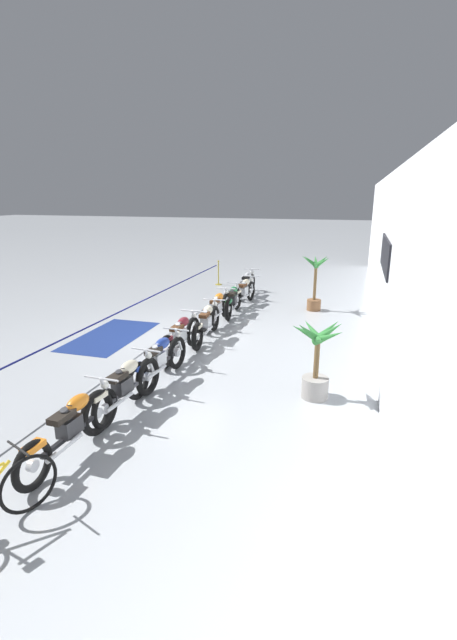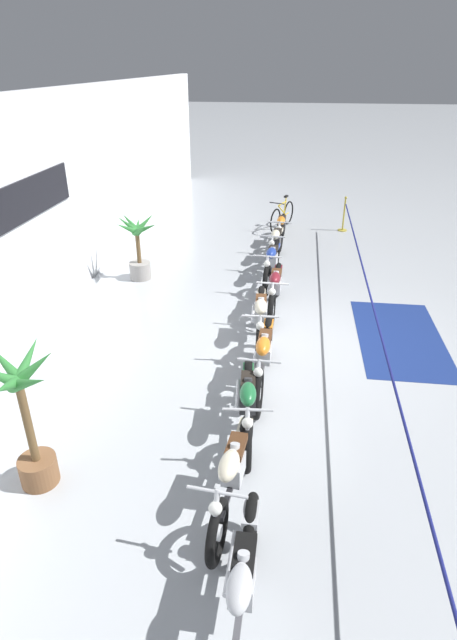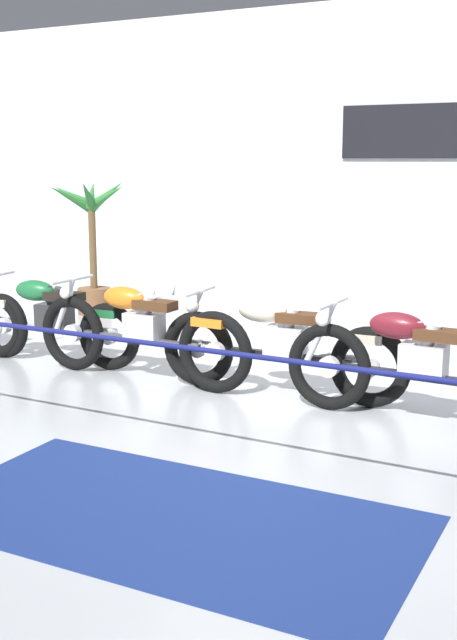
% 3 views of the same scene
% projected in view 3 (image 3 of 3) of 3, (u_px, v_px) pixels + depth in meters
% --- Properties ---
extents(ground_plane, '(120.00, 120.00, 0.00)m').
position_uv_depth(ground_plane, '(245.00, 419.00, 6.65)').
color(ground_plane, '#B2B7BC').
extents(back_wall, '(28.00, 0.29, 4.20)m').
position_uv_depth(back_wall, '(419.00, 160.00, 10.67)').
color(back_wall, white).
rests_on(back_wall, ground).
extents(motorcycle_green_2, '(2.10, 0.62, 0.92)m').
position_uv_depth(motorcycle_green_2, '(50.00, 321.00, 8.38)').
color(motorcycle_green_2, black).
rests_on(motorcycle_green_2, ground).
extents(motorcycle_orange_3, '(2.43, 0.62, 0.96)m').
position_uv_depth(motorcycle_orange_3, '(139.00, 332.00, 7.71)').
color(motorcycle_orange_3, black).
rests_on(motorcycle_orange_3, ground).
extents(motorcycle_cream_4, '(2.37, 0.62, 0.94)m').
position_uv_depth(motorcycle_cream_4, '(279.00, 347.00, 7.22)').
color(motorcycle_cream_4, black).
rests_on(motorcycle_cream_4, ground).
extents(motorcycle_maroon_5, '(2.28, 0.62, 0.96)m').
position_uv_depth(motorcycle_maroon_5, '(416.00, 366.00, 6.45)').
color(motorcycle_maroon_5, black).
rests_on(motorcycle_maroon_5, ground).
extents(potted_palm_left_of_row, '(1.16, 1.03, 1.90)m').
position_uv_depth(potted_palm_left_of_row, '(92.00, 244.00, 10.98)').
color(potted_palm_left_of_row, brown).
rests_on(potted_palm_left_of_row, ground).
extents(stanchion_far_left, '(14.02, 0.28, 1.05)m').
position_uv_depth(stanchion_far_left, '(1.00, 339.00, 6.13)').
color(stanchion_far_left, gold).
rests_on(stanchion_far_left, ground).
extents(floor_banner, '(3.03, 1.60, 0.01)m').
position_uv_depth(floor_banner, '(169.00, 517.00, 4.82)').
color(floor_banner, navy).
rests_on(floor_banner, ground).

